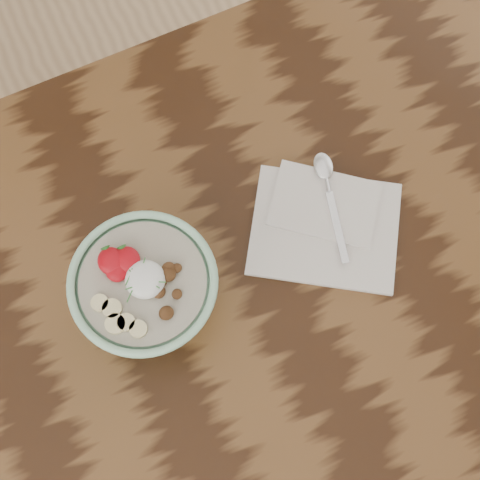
% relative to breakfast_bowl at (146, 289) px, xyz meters
% --- Properties ---
extents(table, '(1.60, 0.90, 0.75)m').
position_rel_breakfast_bowl_xyz_m(table, '(-0.03, -0.02, -0.16)').
color(table, black).
rests_on(table, ground).
extents(breakfast_bowl, '(0.21, 0.21, 0.14)m').
position_rel_breakfast_bowl_xyz_m(breakfast_bowl, '(0.00, 0.00, 0.00)').
color(breakfast_bowl, '#9ED5AF').
rests_on(breakfast_bowl, table).
extents(napkin, '(0.29, 0.28, 0.01)m').
position_rel_breakfast_bowl_xyz_m(napkin, '(0.30, -0.00, -0.06)').
color(napkin, silver).
rests_on(napkin, table).
extents(spoon, '(0.07, 0.19, 0.01)m').
position_rel_breakfast_bowl_xyz_m(spoon, '(0.33, 0.06, -0.05)').
color(spoon, silver).
rests_on(spoon, napkin).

